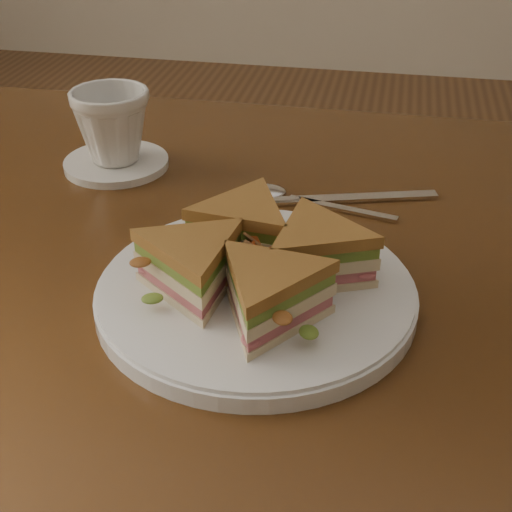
# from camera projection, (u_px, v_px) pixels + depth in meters

# --- Properties ---
(table) EXTENTS (1.20, 0.80, 0.75)m
(table) POSITION_uv_depth(u_px,v_px,m) (248.00, 309.00, 0.82)
(table) COLOR #321B0B
(table) RESTS_ON ground
(plate) EXTENTS (0.30, 0.30, 0.02)m
(plate) POSITION_uv_depth(u_px,v_px,m) (256.00, 294.00, 0.66)
(plate) COLOR silver
(plate) RESTS_ON table
(sandwich_wedges) EXTENTS (0.26, 0.26, 0.06)m
(sandwich_wedges) POSITION_uv_depth(u_px,v_px,m) (256.00, 261.00, 0.64)
(sandwich_wedges) COLOR beige
(sandwich_wedges) RESTS_ON plate
(crisps_mound) EXTENTS (0.09, 0.09, 0.05)m
(crisps_mound) POSITION_uv_depth(u_px,v_px,m) (256.00, 264.00, 0.65)
(crisps_mound) COLOR #B34517
(crisps_mound) RESTS_ON plate
(spoon) EXTENTS (0.18, 0.06, 0.01)m
(spoon) POSITION_uv_depth(u_px,v_px,m) (284.00, 196.00, 0.84)
(spoon) COLOR silver
(spoon) RESTS_ON table
(knife) EXTENTS (0.21, 0.07, 0.00)m
(knife) POSITION_uv_depth(u_px,v_px,m) (341.00, 199.00, 0.84)
(knife) COLOR silver
(knife) RESTS_ON table
(saucer) EXTENTS (0.13, 0.13, 0.01)m
(saucer) POSITION_uv_depth(u_px,v_px,m) (116.00, 163.00, 0.92)
(saucer) COLOR silver
(saucer) RESTS_ON table
(coffee_cup) EXTENTS (0.11, 0.11, 0.09)m
(coffee_cup) POSITION_uv_depth(u_px,v_px,m) (112.00, 126.00, 0.89)
(coffee_cup) COLOR silver
(coffee_cup) RESTS_ON saucer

